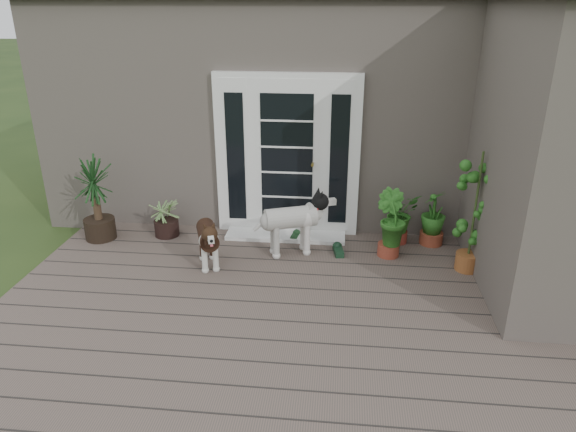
# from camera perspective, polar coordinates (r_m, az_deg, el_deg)

# --- Properties ---
(deck) EXTENTS (6.20, 4.60, 0.12)m
(deck) POSITION_cam_1_polar(r_m,az_deg,el_deg) (5.38, -0.46, -11.91)
(deck) COLOR #6B5B4C
(deck) RESTS_ON ground
(house_main) EXTENTS (7.40, 4.00, 3.10)m
(house_main) POSITION_cam_1_polar(r_m,az_deg,el_deg) (8.81, 2.69, 12.37)
(house_main) COLOR #665E54
(house_main) RESTS_ON ground
(house_wing) EXTENTS (1.60, 2.40, 3.10)m
(house_wing) POSITION_cam_1_polar(r_m,az_deg,el_deg) (6.20, 28.61, 5.26)
(house_wing) COLOR #665E54
(house_wing) RESTS_ON ground
(door_unit) EXTENTS (1.90, 0.14, 2.15)m
(door_unit) POSITION_cam_1_polar(r_m,az_deg,el_deg) (6.91, -0.09, 6.52)
(door_unit) COLOR white
(door_unit) RESTS_ON deck
(door_step) EXTENTS (1.60, 0.40, 0.05)m
(door_step) POSITION_cam_1_polar(r_m,az_deg,el_deg) (7.09, -0.25, -2.10)
(door_step) COLOR white
(door_step) RESTS_ON deck
(brindle_dog) EXTENTS (0.53, 0.78, 0.60)m
(brindle_dog) POSITION_cam_1_polar(r_m,az_deg,el_deg) (6.31, -8.71, -2.94)
(brindle_dog) COLOR #321C12
(brindle_dog) RESTS_ON deck
(white_dog) EXTENTS (0.93, 0.65, 0.72)m
(white_dog) POSITION_cam_1_polar(r_m,az_deg,el_deg) (6.50, 0.29, -1.26)
(white_dog) COLOR white
(white_dog) RESTS_ON deck
(spider_plant) EXTENTS (0.70, 0.70, 0.58)m
(spider_plant) POSITION_cam_1_polar(r_m,az_deg,el_deg) (7.23, -13.20, 0.07)
(spider_plant) COLOR #758D57
(spider_plant) RESTS_ON deck
(yucca) EXTENTS (0.77, 0.77, 1.11)m
(yucca) POSITION_cam_1_polar(r_m,az_deg,el_deg) (7.31, -20.20, 1.68)
(yucca) COLOR black
(yucca) RESTS_ON deck
(herb_a) EXTENTS (0.66, 0.66, 0.60)m
(herb_a) POSITION_cam_1_polar(r_m,az_deg,el_deg) (6.99, 12.02, -0.53)
(herb_a) COLOR #2A621C
(herb_a) RESTS_ON deck
(herb_b) EXTENTS (0.60, 0.60, 0.64)m
(herb_b) POSITION_cam_1_polar(r_m,az_deg,el_deg) (6.59, 11.02, -1.73)
(herb_b) COLOR #275E1A
(herb_b) RESTS_ON deck
(herb_c) EXTENTS (0.53, 0.53, 0.60)m
(herb_c) POSITION_cam_1_polar(r_m,az_deg,el_deg) (7.05, 15.50, -0.69)
(herb_c) COLOR #29631C
(herb_c) RESTS_ON deck
(sapling) EXTENTS (0.53, 0.53, 1.51)m
(sapling) POSITION_cam_1_polar(r_m,az_deg,el_deg) (6.33, 19.69, 0.52)
(sapling) COLOR #174E16
(sapling) RESTS_ON deck
(clog_left) EXTENTS (0.20, 0.34, 0.09)m
(clog_left) POSITION_cam_1_polar(r_m,az_deg,el_deg) (6.66, 5.51, -3.72)
(clog_left) COLOR black
(clog_left) RESTS_ON deck
(clog_right) EXTENTS (0.16, 0.29, 0.08)m
(clog_right) POSITION_cam_1_polar(r_m,az_deg,el_deg) (7.04, 0.80, -2.18)
(clog_right) COLOR #153419
(clog_right) RESTS_ON deck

